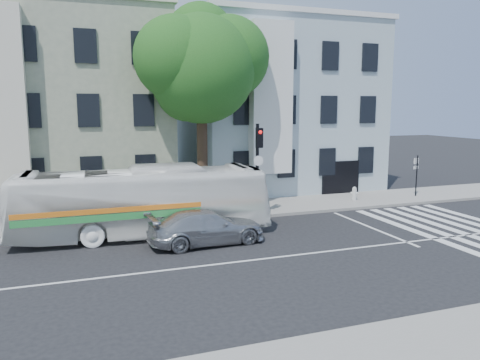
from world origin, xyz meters
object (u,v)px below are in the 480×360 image
sedan (207,227)px  fire_hydrant (354,193)px  bus (143,202)px  traffic_signal (258,158)px

sedan → fire_hydrant: sedan is taller
bus → traffic_signal: size_ratio=2.30×
sedan → traffic_signal: 5.46m
traffic_signal → bus: bearing=-164.8°
bus → sedan: bearing=-129.9°
sedan → fire_hydrant: 11.64m
bus → traffic_signal: 6.22m
bus → fire_hydrant: bearing=-74.0°
bus → traffic_signal: traffic_signal is taller
bus → sedan: 3.20m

